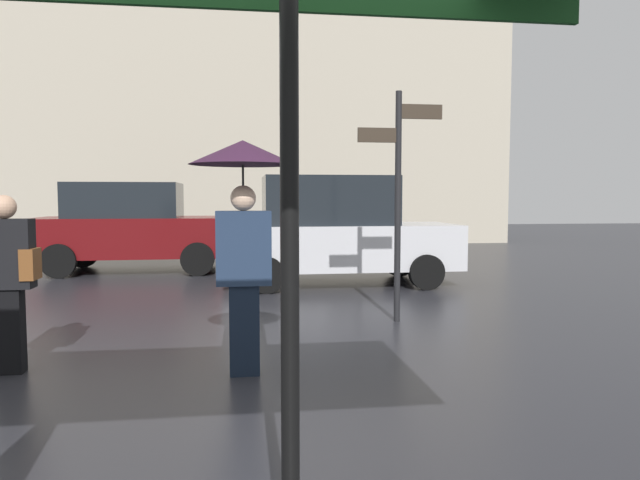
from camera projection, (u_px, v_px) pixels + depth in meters
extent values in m
cylinder|color=black|center=(290.00, 270.00, 2.24)|extent=(0.07, 0.07, 2.61)
cube|color=black|center=(244.00, 330.00, 5.22)|extent=(0.27, 0.17, 0.81)
cube|color=#1E2D47|center=(244.00, 248.00, 5.17)|extent=(0.48, 0.22, 0.66)
sphere|color=beige|center=(243.00, 198.00, 5.13)|extent=(0.22, 0.22, 0.22)
cylinder|color=black|center=(243.00, 182.00, 5.12)|extent=(0.02, 0.02, 0.30)
cone|color=#31172E|center=(243.00, 152.00, 5.11)|extent=(0.95, 0.95, 0.21)
cube|color=black|center=(9.00, 331.00, 5.26)|extent=(0.25, 0.16, 0.77)
cube|color=black|center=(6.00, 254.00, 5.21)|extent=(0.46, 0.21, 0.62)
sphere|color=tan|center=(4.00, 207.00, 5.18)|extent=(0.21, 0.21, 0.21)
cube|color=brown|center=(30.00, 264.00, 5.24)|extent=(0.12, 0.24, 0.28)
cube|color=#590C0F|center=(136.00, 236.00, 12.52)|extent=(4.12, 1.82, 0.82)
cube|color=black|center=(126.00, 200.00, 12.43)|extent=(2.26, 1.67, 0.73)
cylinder|color=black|center=(203.00, 251.00, 13.63)|extent=(0.68, 0.18, 0.68)
cylinder|color=black|center=(197.00, 259.00, 11.83)|extent=(0.68, 0.18, 0.68)
cylinder|color=black|center=(83.00, 252.00, 13.26)|extent=(0.68, 0.18, 0.68)
cylinder|color=black|center=(59.00, 261.00, 11.46)|extent=(0.68, 0.18, 0.68)
cube|color=silver|center=(339.00, 246.00, 10.68)|extent=(4.22, 1.74, 0.79)
cube|color=black|center=(328.00, 200.00, 10.59)|extent=(2.32, 1.60, 0.87)
cylinder|color=black|center=(399.00, 261.00, 11.75)|extent=(0.61, 0.18, 0.61)
cylinder|color=black|center=(426.00, 272.00, 10.04)|extent=(0.61, 0.18, 0.61)
cylinder|color=black|center=(262.00, 263.00, 11.38)|extent=(0.61, 0.18, 0.61)
cylinder|color=black|center=(266.00, 275.00, 9.66)|extent=(0.61, 0.18, 0.61)
cylinder|color=black|center=(398.00, 208.00, 7.40)|extent=(0.08, 0.08, 2.91)
cube|color=#33281E|center=(420.00, 112.00, 7.35)|extent=(0.56, 0.04, 0.18)
cube|color=#33281E|center=(378.00, 135.00, 7.30)|extent=(0.52, 0.04, 0.18)
cube|color=#B2A893|center=(231.00, 46.00, 20.23)|extent=(19.09, 3.17, 13.67)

